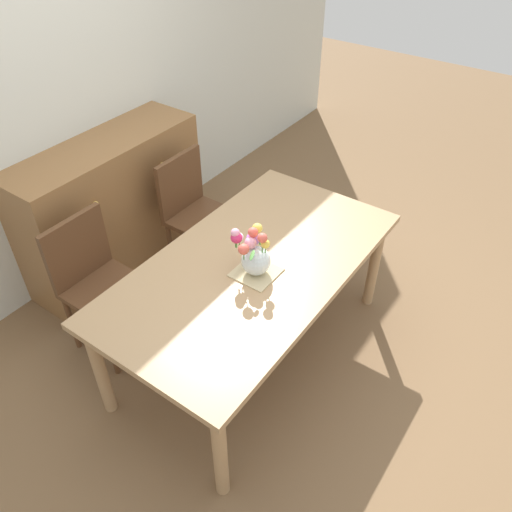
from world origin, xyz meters
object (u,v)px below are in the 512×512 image
at_px(chair_left, 95,277).
at_px(dresser, 114,207).
at_px(flower_vase, 254,254).
at_px(dining_table, 252,274).
at_px(chair_right, 194,208).

xyz_separation_m(chair_left, dresser, (0.60, 0.50, -0.02)).
height_order(chair_left, flower_vase, flower_vase).
height_order(dining_table, chair_right, chair_right).
distance_m(dining_table, chair_left, 0.96).
bearing_deg(chair_right, chair_left, 0.00).
bearing_deg(dining_table, flower_vase, -134.44).
distance_m(chair_right, dresser, 0.58).
bearing_deg(chair_right, flower_vase, 60.48).
bearing_deg(flower_vase, dresser, 81.71).
height_order(dining_table, dresser, dresser).
xyz_separation_m(dining_table, chair_left, (-0.45, 0.83, -0.13)).
bearing_deg(chair_left, dining_table, 118.37).
relative_size(dining_table, chair_left, 2.02).
bearing_deg(dining_table, chair_right, 61.63).
distance_m(dining_table, chair_right, 0.96).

